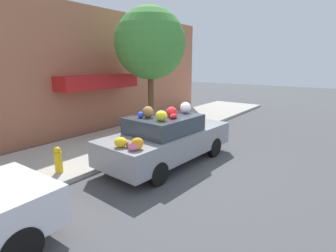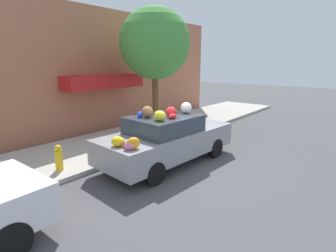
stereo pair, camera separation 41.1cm
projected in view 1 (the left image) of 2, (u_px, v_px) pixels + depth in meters
The scene contains 6 objects.
ground_plane at pixel (169, 162), 7.95m from camera, with size 60.00×60.00×0.00m, color #4C4C4F.
sidewalk_curb at pixel (109, 144), 9.51m from camera, with size 24.00×3.20×0.13m.
building_facade at pixel (69, 73), 10.25m from camera, with size 18.00×1.20×5.18m.
street_tree at pixel (150, 44), 10.28m from camera, with size 2.80×2.80×4.95m.
fire_hydrant at pixel (58, 160), 6.83m from camera, with size 0.20×0.20×0.70m.
art_car at pixel (167, 138), 7.75m from camera, with size 4.43×1.99×1.79m.
Camera 1 is at (-6.01, -4.44, 2.94)m, focal length 28.00 mm.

